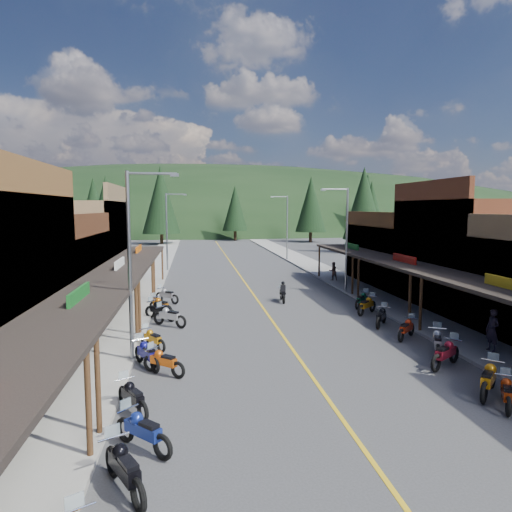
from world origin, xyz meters
name	(u,v)px	position (x,y,z in m)	size (l,w,h in m)	color
ground	(273,322)	(0.00, 0.00, 0.00)	(220.00, 220.00, 0.00)	#38383A
centerline	(238,273)	(0.00, 20.00, 0.01)	(0.15, 90.00, 0.01)	gold
sidewalk_west	(150,274)	(-8.70, 20.00, 0.07)	(3.40, 94.00, 0.15)	gray
sidewalk_east	(322,271)	(8.70, 20.00, 0.07)	(3.40, 94.00, 0.15)	gray
shop_west_2	(28,279)	(-13.75, 1.70, 2.53)	(10.90, 9.00, 6.20)	#3F2111
shop_west_3	(71,247)	(-13.78, 11.30, 3.52)	(10.90, 10.20, 8.20)	brown
shop_east_2	(479,254)	(13.78, 1.70, 3.52)	(10.90, 9.00, 8.20)	#562B19
shop_east_3	(408,255)	(13.75, 11.30, 2.53)	(10.90, 10.20, 6.20)	#4C2D16
streetlight_0	(133,257)	(-6.95, -6.00, 4.46)	(2.16, 0.18, 8.00)	gray
streetlight_1	(168,228)	(-6.95, 22.00, 4.46)	(2.16, 0.18, 8.00)	gray
streetlight_2	(345,235)	(6.95, 8.00, 4.46)	(2.16, 0.18, 8.00)	gray
streetlight_3	(286,225)	(6.95, 30.00, 4.46)	(2.16, 0.18, 8.00)	gray
ridge_hill	(205,227)	(0.00, 135.00, 0.00)	(310.00, 140.00, 60.00)	black
pine_1	(94,204)	(-24.00, 70.00, 7.24)	(5.88, 5.88, 12.50)	black
pine_2	(161,200)	(-10.00, 58.00, 7.99)	(6.72, 6.72, 14.00)	black
pine_3	(235,208)	(4.00, 66.00, 6.48)	(5.04, 5.04, 11.00)	black
pine_4	(311,204)	(18.00, 60.00, 7.24)	(5.88, 5.88, 12.50)	black
pine_5	(367,201)	(34.00, 72.00, 7.99)	(6.72, 6.72, 14.00)	black
pine_6	(437,208)	(46.00, 64.00, 6.48)	(5.04, 5.04, 11.00)	black
pine_7	(60,205)	(-32.00, 76.00, 7.24)	(5.88, 5.88, 12.50)	black
pine_8	(62,212)	(-22.00, 40.00, 5.98)	(4.48, 4.48, 10.00)	black
pine_9	(371,209)	(24.00, 45.00, 6.38)	(4.93, 4.93, 10.80)	black
pine_10	(106,206)	(-18.00, 50.00, 6.78)	(5.38, 5.38, 11.60)	black
pine_11	(364,203)	(20.00, 38.00, 7.19)	(5.82, 5.82, 12.40)	black
bike_west_1	(124,466)	(-6.11, -15.15, 0.65)	(0.76, 2.28, 1.30)	black
bike_west_2	(143,429)	(-5.89, -13.33, 0.62)	(0.72, 2.16, 1.23)	navy
bike_west_3	(133,396)	(-6.45, -11.00, 0.59)	(0.69, 2.06, 1.18)	black
bike_west_4	(164,360)	(-5.69, -7.71, 0.59)	(0.69, 2.06, 1.18)	#CA520E
bike_west_5	(147,353)	(-6.42, -6.79, 0.63)	(0.74, 2.21, 1.26)	navy
bike_west_6	(153,338)	(-6.39, -4.36, 0.55)	(0.64, 1.91, 1.09)	#B5720C
bike_west_7	(170,315)	(-5.81, -0.30, 0.63)	(0.74, 2.22, 1.27)	#9A9B9F
bike_west_8	(160,309)	(-6.42, 1.27, 0.65)	(0.76, 2.27, 1.30)	black
bike_west_9	(161,305)	(-6.49, 2.60, 0.63)	(0.73, 2.19, 1.25)	#B85D0D
bike_west_10	(167,295)	(-6.30, 6.07, 0.60)	(0.70, 2.10, 1.20)	gray
bike_east_2	(507,391)	(5.55, -12.25, 0.56)	(0.65, 1.95, 1.12)	#9D2D0B
bike_east_3	(489,378)	(5.60, -11.27, 0.65)	(0.76, 2.28, 1.30)	orange
bike_east_4	(446,352)	(5.66, -8.45, 0.64)	(0.75, 2.25, 1.29)	maroon
bike_east_5	(437,341)	(6.14, -6.96, 0.65)	(0.76, 2.28, 1.31)	#AEADB3
bike_east_6	(406,328)	(5.98, -4.35, 0.58)	(0.67, 2.02, 1.15)	red
bike_east_7	(381,316)	(5.73, -1.86, 0.59)	(0.69, 2.08, 1.19)	black
bike_east_8	(367,304)	(6.05, 1.04, 0.62)	(0.72, 2.17, 1.24)	#AB6B0C
bike_east_9	(362,299)	(6.42, 2.84, 0.58)	(0.68, 2.03, 1.16)	#0D4129
rider_on_bike	(282,293)	(1.62, 5.34, 0.60)	(0.79, 2.00, 1.50)	black
pedestrian_east_a	(492,330)	(8.64, -7.13, 1.10)	(0.69, 0.46, 1.90)	#221C2A
pedestrian_east_b	(333,271)	(7.75, 13.29, 0.96)	(0.79, 0.46, 1.63)	brown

